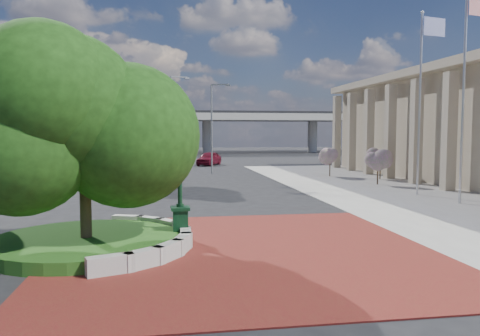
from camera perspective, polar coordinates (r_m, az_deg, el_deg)
name	(u,v)px	position (r m, az deg, el deg)	size (l,w,h in m)	color
ground	(239,243)	(16.16, -0.17, -9.17)	(200.00, 200.00, 0.00)	black
plaza	(243,250)	(15.20, 0.42, -9.97)	(12.00, 12.00, 0.04)	maroon
sidewalk	(474,195)	(31.69, 26.66, -2.91)	(20.00, 50.00, 0.04)	#9E9B93
planter_wall	(158,238)	(15.92, -9.95, -8.45)	(2.96, 6.77, 0.54)	#9E9B93
grass_bed	(87,243)	(16.15, -18.20, -8.68)	(6.10, 6.10, 0.40)	#264F16
overpass	(178,117)	(85.60, -7.53, 6.19)	(90.00, 12.00, 7.50)	#9E9B93
tree_planter	(84,134)	(15.74, -18.51, 3.93)	(5.20, 5.20, 6.33)	#38281C
tree_street	(143,140)	(33.57, -11.71, 3.36)	(4.40, 4.40, 5.45)	#38281C
post_clock	(180,173)	(16.15, -7.34, -0.64)	(0.94, 0.94, 4.34)	black
parked_car	(209,158)	(53.76, -3.79, 1.17)	(1.86, 4.61, 1.57)	maroon
flagpole_a	(463,94)	(27.17, 25.59, 8.13)	(1.74, 0.37, 11.24)	silver
flagpole_b	(420,102)	(29.94, 21.07, 7.52)	(1.69, 0.36, 10.88)	silver
street_lamp_near	(214,121)	(42.70, -3.22, 5.69)	(1.75, 0.79, 8.13)	slate
street_lamp_far	(173,113)	(55.08, -8.13, 6.66)	(2.24, 0.87, 10.26)	slate
shrub_near	(378,163)	(34.94, 16.46, 0.60)	(1.20, 1.20, 2.20)	#38281C
shrub_mid	(380,160)	(38.93, 16.74, 0.97)	(1.20, 1.20, 2.20)	#38281C
shrub_far	(330,158)	(40.48, 10.91, 1.20)	(1.20, 1.20, 2.20)	#38281C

